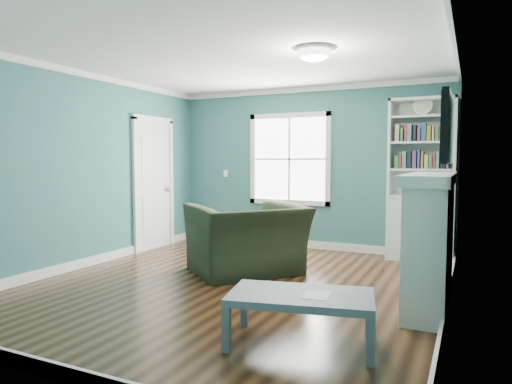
% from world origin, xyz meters
% --- Properties ---
extents(floor, '(5.00, 5.00, 0.00)m').
position_xyz_m(floor, '(0.00, 0.00, 0.00)').
color(floor, black).
rests_on(floor, ground).
extents(room_walls, '(5.00, 5.00, 5.00)m').
position_xyz_m(room_walls, '(0.00, 0.00, 1.58)').
color(room_walls, '#356B6D').
rests_on(room_walls, ground).
extents(trim, '(4.50, 5.00, 2.60)m').
position_xyz_m(trim, '(0.00, 0.00, 1.24)').
color(trim, white).
rests_on(trim, ground).
extents(window, '(1.40, 0.06, 1.50)m').
position_xyz_m(window, '(-0.30, 2.49, 1.45)').
color(window, white).
rests_on(window, room_walls).
extents(bookshelf, '(0.90, 0.35, 2.31)m').
position_xyz_m(bookshelf, '(1.77, 2.30, 0.92)').
color(bookshelf, silver).
rests_on(bookshelf, ground).
extents(fireplace, '(0.44, 1.58, 1.30)m').
position_xyz_m(fireplace, '(2.08, 0.20, 0.64)').
color(fireplace, black).
rests_on(fireplace, ground).
extents(tv, '(0.06, 1.10, 0.65)m').
position_xyz_m(tv, '(2.20, 0.20, 1.72)').
color(tv, black).
rests_on(tv, fireplace).
extents(door, '(0.12, 0.98, 2.17)m').
position_xyz_m(door, '(-2.22, 1.40, 1.07)').
color(door, silver).
rests_on(door, ground).
extents(ceiling_fixture, '(0.38, 0.38, 0.15)m').
position_xyz_m(ceiling_fixture, '(0.90, 0.10, 2.55)').
color(ceiling_fixture, white).
rests_on(ceiling_fixture, room_walls).
extents(light_switch, '(0.08, 0.01, 0.12)m').
position_xyz_m(light_switch, '(-1.50, 2.48, 1.20)').
color(light_switch, white).
rests_on(light_switch, room_walls).
extents(recliner, '(1.53, 1.58, 1.17)m').
position_xyz_m(recliner, '(-0.14, 0.59, 0.58)').
color(recliner, '#202D1C').
rests_on(recliner, ground).
extents(coffee_table, '(1.21, 0.83, 0.40)m').
position_xyz_m(coffee_table, '(1.25, -1.24, 0.35)').
color(coffee_table, '#515661').
rests_on(coffee_table, ground).
extents(paper_sheet, '(0.22, 0.27, 0.00)m').
position_xyz_m(paper_sheet, '(1.37, -1.24, 0.40)').
color(paper_sheet, white).
rests_on(paper_sheet, coffee_table).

